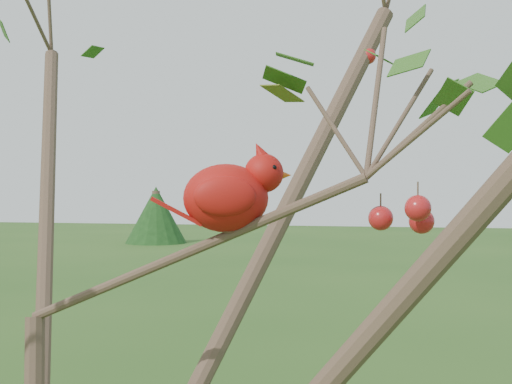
% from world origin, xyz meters
% --- Properties ---
extents(crabapple_tree, '(2.35, 2.05, 2.95)m').
position_xyz_m(crabapple_tree, '(0.03, -0.02, 2.12)').
color(crabapple_tree, '#443024').
rests_on(crabapple_tree, ground).
extents(cardinal, '(0.23, 0.15, 0.16)m').
position_xyz_m(cardinal, '(0.33, 0.07, 2.17)').
color(cardinal, '#B1130F').
rests_on(cardinal, ground).
extents(distant_trees, '(41.62, 15.88, 2.96)m').
position_xyz_m(distant_trees, '(-2.21, 24.48, 1.33)').
color(distant_trees, '#443024').
rests_on(distant_trees, ground).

